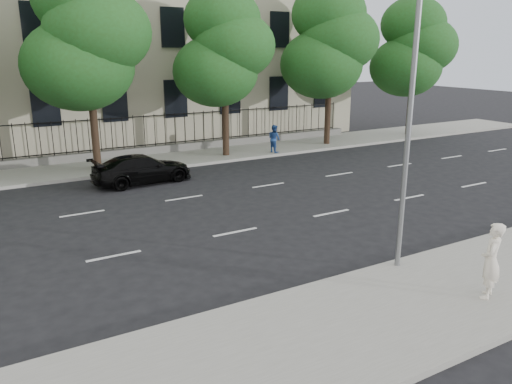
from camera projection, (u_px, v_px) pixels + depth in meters
ground at (275, 259)px, 14.40m from camera, size 120.00×120.00×0.00m
near_sidewalk at (370, 319)px, 11.05m from camera, size 60.00×4.00×0.15m
far_sidewalk at (134, 163)px, 26.06m from camera, size 60.00×4.00×0.15m
lane_markings at (207, 213)px, 18.36m from camera, size 49.60×4.62×0.01m
iron_fence at (124, 147)px, 27.32m from camera, size 30.00×0.50×2.20m
street_light at (397, 77)px, 12.70m from camera, size 0.25×3.32×8.05m
tree_c at (86, 36)px, 22.84m from camera, size 5.89×5.50×9.80m
tree_d at (224, 49)px, 26.34m from camera, size 5.34×4.94×8.84m
tree_e at (329, 42)px, 29.58m from camera, size 5.71×5.31×9.46m
tree_f at (413, 48)px, 33.01m from camera, size 5.52×5.12×9.01m
black_sedan at (142, 169)px, 22.37m from camera, size 4.60×2.17×1.30m
woman_near at (491, 261)px, 11.64m from camera, size 0.81×0.72×1.86m
pedestrian_far at (274, 139)px, 28.27m from camera, size 0.71×0.85×1.56m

